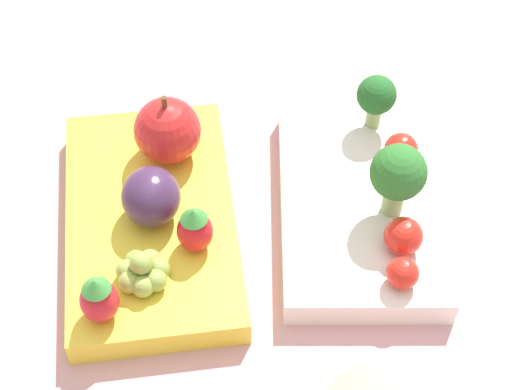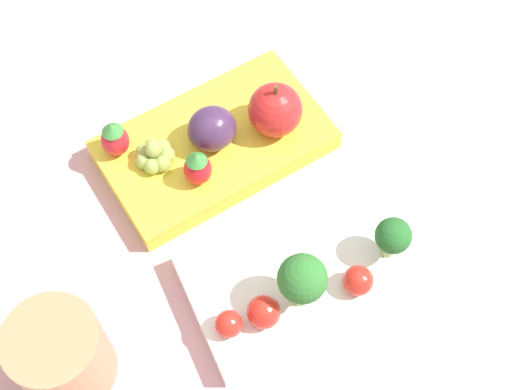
% 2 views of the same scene
% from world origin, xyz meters
% --- Properties ---
extents(ground_plane, '(4.00, 4.00, 0.00)m').
position_xyz_m(ground_plane, '(0.00, 0.00, 0.00)').
color(ground_plane, '#C6939E').
extents(bento_box_savoury, '(0.20, 0.13, 0.02)m').
position_xyz_m(bento_box_savoury, '(-0.01, 0.08, 0.01)').
color(bento_box_savoury, white).
rests_on(bento_box_savoury, ground_plane).
extents(bento_box_fruit, '(0.21, 0.13, 0.02)m').
position_xyz_m(bento_box_fruit, '(-0.01, -0.08, 0.01)').
color(bento_box_fruit, yellow).
rests_on(bento_box_fruit, ground_plane).
extents(broccoli_floret_0, '(0.04, 0.04, 0.06)m').
position_xyz_m(broccoli_floret_0, '(-0.00, 0.10, 0.06)').
color(broccoli_floret_0, '#93B770').
rests_on(broccoli_floret_0, bento_box_savoury).
extents(broccoli_floret_1, '(0.03, 0.03, 0.05)m').
position_xyz_m(broccoli_floret_1, '(-0.09, 0.10, 0.05)').
color(broccoli_floret_1, '#93B770').
rests_on(broccoli_floret_1, bento_box_savoury).
extents(cherry_tomato_0, '(0.02, 0.02, 0.02)m').
position_xyz_m(cherry_tomato_0, '(0.06, 0.09, 0.03)').
color(cherry_tomato_0, red).
rests_on(cherry_tomato_0, bento_box_savoury).
extents(cherry_tomato_1, '(0.03, 0.03, 0.03)m').
position_xyz_m(cherry_tomato_1, '(-0.05, 0.11, 0.04)').
color(cherry_tomato_1, red).
rests_on(cherry_tomato_1, bento_box_savoury).
extents(cherry_tomato_2, '(0.03, 0.03, 0.03)m').
position_xyz_m(cherry_tomato_2, '(0.03, 0.10, 0.04)').
color(cherry_tomato_2, red).
rests_on(cherry_tomato_2, bento_box_savoury).
extents(apple, '(0.05, 0.05, 0.06)m').
position_xyz_m(apple, '(-0.07, -0.06, 0.05)').
color(apple, red).
rests_on(apple, bento_box_fruit).
extents(strawberry_0, '(0.03, 0.03, 0.04)m').
position_xyz_m(strawberry_0, '(0.07, -0.11, 0.04)').
color(strawberry_0, red).
rests_on(strawberry_0, bento_box_fruit).
extents(strawberry_1, '(0.03, 0.03, 0.04)m').
position_xyz_m(strawberry_1, '(0.02, -0.05, 0.04)').
color(strawberry_1, red).
rests_on(strawberry_1, bento_box_fruit).
extents(plum, '(0.05, 0.04, 0.04)m').
position_xyz_m(plum, '(-0.01, -0.08, 0.04)').
color(plum, '#42284C').
rests_on(plum, bento_box_fruit).
extents(grape_cluster, '(0.04, 0.04, 0.03)m').
position_xyz_m(grape_cluster, '(0.05, -0.08, 0.03)').
color(grape_cluster, '#8EA84C').
rests_on(grape_cluster, bento_box_fruit).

